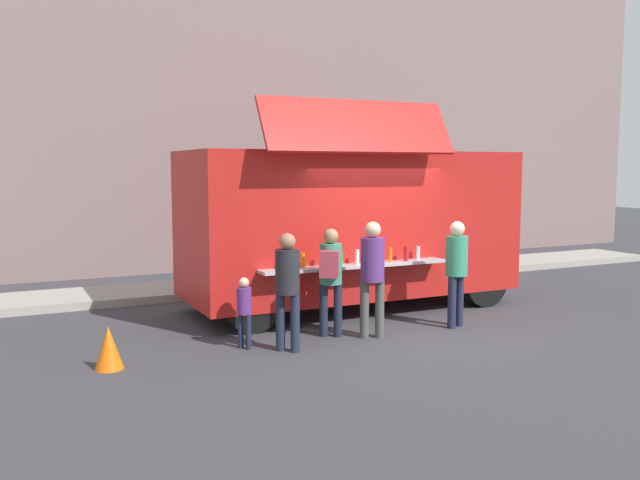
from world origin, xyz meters
The scene contains 11 objects.
ground_plane centered at (0.00, 0.00, 0.00)m, with size 60.00×60.00×0.00m, color #38383D.
curb_strip centered at (-3.88, 4.47, 0.07)m, with size 28.00×1.60×0.15m, color #9E998E.
building_behind centered at (-2.88, 8.37, 4.81)m, with size 32.00×2.40×9.63m, color slate.
food_truck_main centered at (0.12, 1.85, 1.53)m, with size 5.87×2.75×3.57m.
traffic_cone_orange centered at (-4.37, -0.08, 0.28)m, with size 0.36×0.36×0.55m, color orange.
trash_bin centered at (3.98, 4.17, 0.45)m, with size 0.60×0.60×0.90m, color #2F5E3B.
customer_front_ordering centered at (-0.62, -0.18, 1.03)m, with size 0.35×0.35×1.73m.
customer_mid_with_backpack centered at (-1.16, 0.12, 0.99)m, with size 0.46×0.52×1.62m.
customer_rear_waiting centered at (-2.04, -0.31, 0.98)m, with size 0.33×0.33×1.63m.
customer_extra_browsing centered at (0.90, -0.18, 1.00)m, with size 0.34×0.34×1.68m.
child_near_queue centered at (-2.53, 0.08, 0.60)m, with size 0.20×0.20×1.00m.
Camera 1 is at (-5.55, -8.54, 2.52)m, focal length 37.41 mm.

